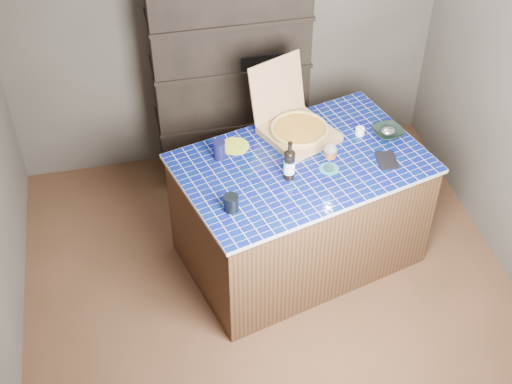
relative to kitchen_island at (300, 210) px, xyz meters
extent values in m
plane|color=brown|center=(-0.28, -0.37, -0.46)|extent=(3.50, 3.50, 0.00)
plane|color=#55504A|center=(-0.28, 1.38, 0.79)|extent=(3.50, 0.00, 3.50)
cube|color=black|center=(-0.28, 1.16, 0.44)|extent=(1.20, 0.40, 1.80)
cube|color=black|center=(-0.03, 1.11, 0.67)|extent=(0.40, 0.32, 0.12)
cube|color=#4F371F|center=(0.00, 0.00, -0.02)|extent=(1.83, 1.41, 0.88)
cube|color=#051951|center=(0.00, 0.00, 0.44)|extent=(1.88, 1.46, 0.03)
cube|color=#9D7551|center=(0.05, 0.27, 0.48)|extent=(0.58, 0.58, 0.05)
cube|color=#9D7551|center=(-0.06, 0.52, 0.72)|extent=(0.45, 0.27, 0.43)
cylinder|color=tan|center=(0.05, 0.27, 0.51)|extent=(0.41, 0.41, 0.01)
cylinder|color=maroon|center=(0.05, 0.27, 0.52)|extent=(0.36, 0.36, 0.01)
torus|color=tan|center=(0.05, 0.27, 0.53)|extent=(0.41, 0.41, 0.02)
cylinder|color=black|center=(-0.13, -0.14, 0.56)|extent=(0.07, 0.07, 0.20)
ellipsoid|color=black|center=(-0.13, -0.14, 0.66)|extent=(0.07, 0.07, 0.04)
cylinder|color=black|center=(-0.13, -0.14, 0.71)|extent=(0.03, 0.03, 0.08)
cylinder|color=silver|center=(-0.13, -0.14, 0.55)|extent=(0.08, 0.08, 0.09)
cylinder|color=#3B94CA|center=(-0.13, -0.14, 0.52)|extent=(0.08, 0.08, 0.01)
cylinder|color=#3B94CA|center=(-0.13, -0.14, 0.60)|extent=(0.08, 0.08, 0.01)
cylinder|color=#18707F|center=(0.15, -0.11, 0.46)|extent=(0.13, 0.13, 0.01)
cylinder|color=white|center=(0.15, -0.11, 0.46)|extent=(0.08, 0.08, 0.01)
cylinder|color=white|center=(0.15, -0.11, 0.51)|extent=(0.01, 0.01, 0.09)
ellipsoid|color=white|center=(0.15, -0.11, 0.60)|extent=(0.09, 0.09, 0.12)
cylinder|color=#C5661F|center=(0.15, -0.11, 0.59)|extent=(0.07, 0.07, 0.06)
cylinder|color=white|center=(0.15, -0.11, 0.62)|extent=(0.08, 0.08, 0.02)
cylinder|color=black|center=(-0.56, -0.36, 0.51)|extent=(0.10, 0.10, 0.11)
cube|color=black|center=(0.56, -0.11, 0.46)|extent=(0.15, 0.20, 0.01)
imported|color=black|center=(0.67, 0.16, 0.48)|extent=(0.25, 0.25, 0.05)
ellipsoid|color=#B7B6C2|center=(0.67, 0.16, 0.49)|extent=(0.11, 0.09, 0.05)
cylinder|color=white|center=(0.48, 0.21, 0.48)|extent=(0.06, 0.06, 0.05)
cylinder|color=black|center=(-0.54, 0.16, 0.52)|extent=(0.09, 0.09, 0.13)
cylinder|color=#A9B827|center=(-0.42, 0.26, 0.46)|extent=(0.20, 0.20, 0.01)
camera|label=1|loc=(-1.10, -3.58, 3.54)|focal=50.00mm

